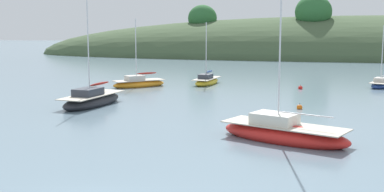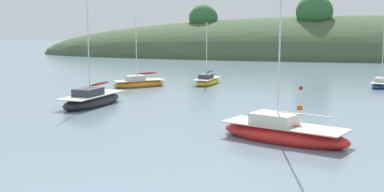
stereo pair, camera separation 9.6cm
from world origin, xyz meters
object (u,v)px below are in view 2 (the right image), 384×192
at_px(sailboat_orange_cutter, 283,133).
at_px(sailboat_grey_yawl, 92,100).
at_px(mooring_buoy_inner, 92,88).
at_px(mooring_buoy_outer, 301,88).
at_px(sailboat_blue_center, 139,83).
at_px(mooring_buoy_channel, 300,108).
at_px(sailboat_red_portside, 207,81).
at_px(sailboat_white_near, 382,84).

height_order(sailboat_orange_cutter, sailboat_grey_yawl, sailboat_orange_cutter).
relative_size(sailboat_orange_cutter, mooring_buoy_inner, 18.40).
bearing_deg(mooring_buoy_outer, sailboat_grey_yawl, -140.52).
bearing_deg(sailboat_orange_cutter, mooring_buoy_outer, 86.19).
distance_m(sailboat_blue_center, mooring_buoy_channel, 19.61).
height_order(sailboat_grey_yawl, mooring_buoy_channel, sailboat_grey_yawl).
height_order(sailboat_grey_yawl, mooring_buoy_inner, sailboat_grey_yawl).
height_order(sailboat_red_portside, mooring_buoy_channel, sailboat_red_portside).
relative_size(sailboat_red_portside, sailboat_white_near, 1.06).
bearing_deg(sailboat_red_portside, sailboat_white_near, 2.94).
bearing_deg(mooring_buoy_channel, mooring_buoy_outer, 88.22).
height_order(sailboat_orange_cutter, sailboat_blue_center, sailboat_orange_cutter).
xyz_separation_m(sailboat_grey_yawl, sailboat_blue_center, (-0.02, 12.44, -0.07)).
bearing_deg(mooring_buoy_channel, sailboat_blue_center, 145.63).
distance_m(sailboat_orange_cutter, mooring_buoy_inner, 26.71).
bearing_deg(sailboat_grey_yawl, sailboat_orange_cutter, -32.00).
distance_m(sailboat_orange_cutter, sailboat_red_portside, 26.69).
height_order(sailboat_blue_center, mooring_buoy_outer, sailboat_blue_center).
xyz_separation_m(sailboat_blue_center, mooring_buoy_channel, (16.19, -11.07, -0.24)).
bearing_deg(sailboat_white_near, mooring_buoy_outer, -158.47).
distance_m(sailboat_red_portside, sailboat_grey_yawl, 17.28).
bearing_deg(sailboat_white_near, mooring_buoy_inner, -165.46).
distance_m(sailboat_blue_center, mooring_buoy_inner, 4.95).
xyz_separation_m(sailboat_orange_cutter, mooring_buoy_outer, (1.53, 23.01, -0.32)).
xyz_separation_m(sailboat_orange_cutter, mooring_buoy_inner, (-18.95, 18.81, -0.32)).
distance_m(sailboat_white_near, mooring_buoy_outer, 8.89).
height_order(sailboat_white_near, mooring_buoy_outer, sailboat_white_near).
bearing_deg(sailboat_white_near, mooring_buoy_channel, -119.12).
xyz_separation_m(sailboat_red_portside, sailboat_blue_center, (-6.64, -3.51, 0.01)).
bearing_deg(mooring_buoy_channel, sailboat_orange_cutter, -96.11).
xyz_separation_m(sailboat_white_near, sailboat_grey_yawl, (-24.81, -16.89, 0.12)).
bearing_deg(sailboat_grey_yawl, sailboat_white_near, 34.25).
height_order(sailboat_grey_yawl, mooring_buoy_outer, sailboat_grey_yawl).
bearing_deg(mooring_buoy_inner, mooring_buoy_channel, -21.84).
bearing_deg(mooring_buoy_inner, sailboat_blue_center, 37.53).
bearing_deg(sailboat_red_portside, mooring_buoy_outer, -13.21).
bearing_deg(sailboat_grey_yawl, mooring_buoy_outer, 39.48).
bearing_deg(mooring_buoy_outer, sailboat_white_near, 21.53).
xyz_separation_m(mooring_buoy_outer, mooring_buoy_inner, (-20.49, -4.20, 0.00)).
bearing_deg(mooring_buoy_inner, sailboat_red_portside, 31.71).
relative_size(sailboat_white_near, sailboat_blue_center, 0.90).
height_order(sailboat_orange_cutter, sailboat_white_near, sailboat_orange_cutter).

